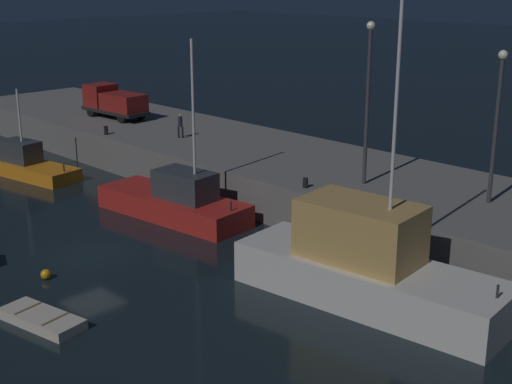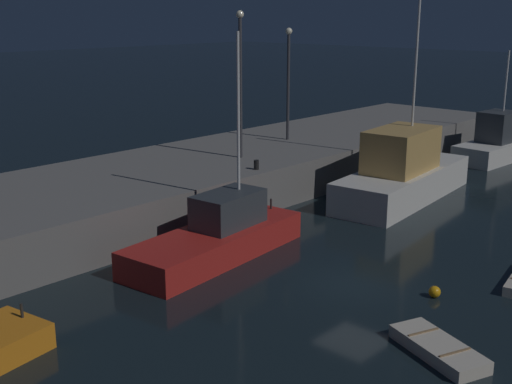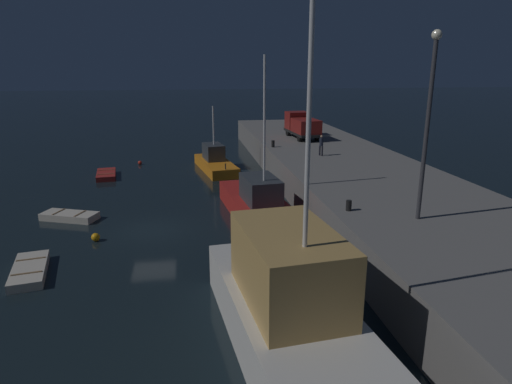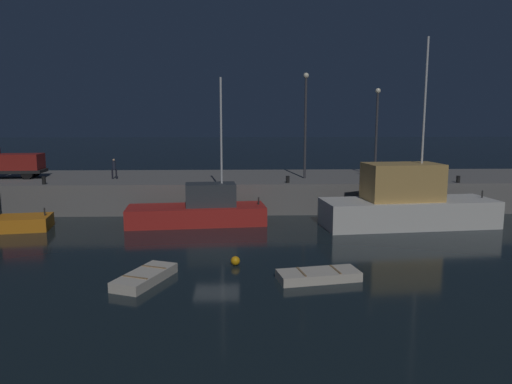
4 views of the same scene
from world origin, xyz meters
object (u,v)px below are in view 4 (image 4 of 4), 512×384
at_px(dinghy_orange_near, 145,277).
at_px(rowboat_white_mid, 318,275).
at_px(bollard_west, 458,179).
at_px(fishing_boat_white, 200,210).
at_px(fishing_trawler_red, 406,203).
at_px(bollard_central, 288,179).
at_px(lamp_post_east, 377,125).
at_px(mooring_buoy_near, 235,261).
at_px(utility_truck, 5,163).
at_px(bollard_east, 44,180).
at_px(dockworker, 114,167).
at_px(lamp_post_west, 305,118).

xyz_separation_m(dinghy_orange_near, rowboat_white_mid, (7.68, 0.00, -0.01)).
bearing_deg(bollard_west, fishing_boat_white, -170.62).
distance_m(fishing_trawler_red, fishing_boat_white, 13.86).
bearing_deg(fishing_trawler_red, bollard_central, 147.98).
bearing_deg(fishing_boat_white, lamp_post_east, 29.22).
bearing_deg(mooring_buoy_near, dinghy_orange_near, -150.41).
relative_size(fishing_trawler_red, utility_truck, 2.07).
relative_size(utility_truck, bollard_central, 11.34).
bearing_deg(bollard_east, bollard_central, 0.64).
height_order(dinghy_orange_near, dockworker, dockworker).
bearing_deg(mooring_buoy_near, bollard_central, 73.40).
distance_m(mooring_buoy_near, lamp_post_east, 21.86).
distance_m(fishing_boat_white, lamp_post_east, 17.27).
bearing_deg(mooring_buoy_near, fishing_boat_white, 105.02).
distance_m(lamp_post_east, bollard_central, 9.92).
bearing_deg(lamp_post_west, dinghy_orange_near, -117.84).
distance_m(bollard_west, bollard_east, 30.92).
bearing_deg(bollard_central, dinghy_orange_near, -117.27).
distance_m(lamp_post_west, dockworker, 15.81).
xyz_separation_m(dockworker, bollard_east, (-4.37, -3.00, -0.63)).
distance_m(fishing_trawler_red, bollard_west, 7.01).
xyz_separation_m(utility_truck, bollard_east, (4.58, -3.79, -0.96)).
bearing_deg(lamp_post_east, dinghy_orange_near, -128.73).
distance_m(mooring_buoy_near, bollard_east, 19.18).
relative_size(rowboat_white_mid, lamp_post_west, 0.46).
bearing_deg(rowboat_white_mid, mooring_buoy_near, 148.90).
height_order(fishing_boat_white, bollard_east, fishing_boat_white).
bearing_deg(bollard_east, bollard_west, -0.27).
bearing_deg(dinghy_orange_near, lamp_post_east, 51.27).
relative_size(fishing_boat_white, lamp_post_east, 1.35).
bearing_deg(bollard_west, mooring_buoy_near, -143.17).
relative_size(dinghy_orange_near, mooring_buoy_near, 8.06).
xyz_separation_m(lamp_post_west, utility_truck, (-24.26, 0.82, -3.60)).
height_order(utility_truck, bollard_west, utility_truck).
bearing_deg(rowboat_white_mid, bollard_central, 89.57).
bearing_deg(lamp_post_east, fishing_trawler_red, -92.76).
xyz_separation_m(rowboat_white_mid, utility_truck, (-22.50, 18.71, 3.38)).
bearing_deg(bollard_east, lamp_post_west, 8.58).
height_order(rowboat_white_mid, bollard_west, bollard_west).
height_order(lamp_post_west, bollard_west, lamp_post_west).
distance_m(rowboat_white_mid, dockworker, 22.67).
distance_m(fishing_trawler_red, lamp_post_east, 10.43).
xyz_separation_m(utility_truck, bollard_central, (22.61, -3.59, -0.99)).
distance_m(utility_truck, dockworker, 8.99).
distance_m(rowboat_white_mid, lamp_post_east, 22.08).
distance_m(fishing_trawler_red, utility_truck, 31.24).
distance_m(fishing_boat_white, lamp_post_west, 11.94).
relative_size(bollard_central, bollard_east, 0.89).
xyz_separation_m(dockworker, bollard_central, (13.66, -2.80, -0.66)).
relative_size(rowboat_white_mid, dockworker, 2.35).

